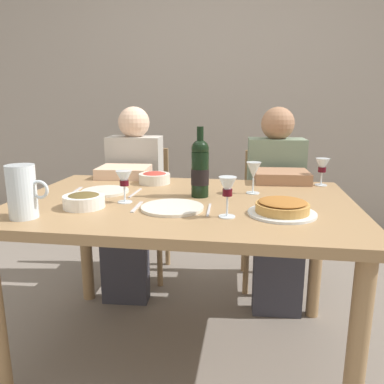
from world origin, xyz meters
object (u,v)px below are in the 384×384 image
(wine_bottle, at_px, (200,168))
(olive_bowl, at_px, (84,200))
(water_pitcher, at_px, (23,195))
(wine_glass_centre, at_px, (227,189))
(baked_tart, at_px, (282,208))
(chair_left, at_px, (141,203))
(wine_glass_spare, at_px, (124,180))
(dinner_plate_right_setting, at_px, (105,191))
(dining_table, at_px, (183,220))
(chair_right, at_px, (272,208))
(wine_glass_left_diner, at_px, (254,171))
(diner_left, at_px, (132,194))
(dinner_plate_left_setting, at_px, (172,208))
(salad_bowl, at_px, (155,177))
(wine_glass_right_diner, at_px, (322,167))
(diner_right, at_px, (276,200))

(wine_bottle, xyz_separation_m, olive_bowl, (-0.45, -0.26, -0.10))
(water_pitcher, bearing_deg, wine_glass_centre, 9.26)
(baked_tart, height_order, chair_left, chair_left)
(wine_glass_spare, distance_m, dinner_plate_right_setting, 0.25)
(wine_glass_spare, height_order, dinner_plate_right_setting, wine_glass_spare)
(dining_table, height_order, wine_bottle, wine_bottle)
(water_pitcher, relative_size, chair_right, 0.23)
(dining_table, relative_size, water_pitcher, 7.44)
(water_pitcher, distance_m, wine_glass_left_diner, 1.00)
(diner_left, bearing_deg, dinner_plate_left_setting, 114.57)
(wine_glass_left_diner, distance_m, wine_glass_centre, 0.42)
(dining_table, height_order, diner_left, diner_left)
(baked_tart, height_order, salad_bowl, salad_bowl)
(diner_left, distance_m, chair_right, 0.93)
(dining_table, height_order, chair_left, chair_left)
(wine_bottle, distance_m, wine_glass_centre, 0.34)
(wine_glass_left_diner, distance_m, wine_glass_right_diner, 0.43)
(baked_tart, bearing_deg, wine_glass_right_diner, 67.15)
(wine_bottle, distance_m, diner_right, 0.74)
(wine_bottle, xyz_separation_m, salad_bowl, (-0.28, 0.26, -0.10))
(chair_right, bearing_deg, salad_bowl, 36.56)
(wine_glass_left_diner, bearing_deg, dinner_plate_left_setting, -134.79)
(wine_bottle, distance_m, wine_glass_right_diner, 0.69)
(dinner_plate_left_setting, relative_size, chair_left, 0.30)
(wine_glass_left_diner, xyz_separation_m, chair_left, (-0.76, 0.71, -0.37))
(dining_table, distance_m, dinner_plate_left_setting, 0.18)
(dinner_plate_right_setting, xyz_separation_m, chair_right, (0.84, 0.79, -0.27))
(dinner_plate_right_setting, bearing_deg, dining_table, -12.91)
(salad_bowl, relative_size, wine_glass_centre, 1.08)
(dinner_plate_right_setting, bearing_deg, chair_right, 43.09)
(olive_bowl, height_order, wine_glass_right_diner, wine_glass_right_diner)
(dining_table, height_order, water_pitcher, water_pitcher)
(wine_glass_left_diner, relative_size, wine_glass_spare, 1.08)
(dinner_plate_right_setting, height_order, diner_left, diner_left)
(water_pitcher, xyz_separation_m, chair_left, (0.09, 1.24, -0.35))
(diner_left, bearing_deg, dining_table, 120.84)
(dining_table, relative_size, wine_glass_right_diner, 10.49)
(dining_table, bearing_deg, wine_glass_spare, -162.15)
(dining_table, relative_size, wine_bottle, 4.68)
(chair_left, bearing_deg, wine_glass_spare, 98.97)
(chair_left, relative_size, chair_right, 1.00)
(baked_tart, height_order, olive_bowl, olive_bowl)
(water_pitcher, height_order, baked_tart, water_pitcher)
(olive_bowl, bearing_deg, chair_left, 93.86)
(wine_glass_left_diner, xyz_separation_m, dinner_plate_left_setting, (-0.33, -0.33, -0.10))
(wine_glass_centre, xyz_separation_m, chair_right, (0.24, 1.11, -0.37))
(wine_bottle, bearing_deg, dining_table, -130.49)
(wine_bottle, relative_size, salad_bowl, 1.91)
(wine_bottle, xyz_separation_m, chair_left, (-0.52, 0.81, -0.40))
(wine_bottle, height_order, dinner_plate_left_setting, wine_bottle)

